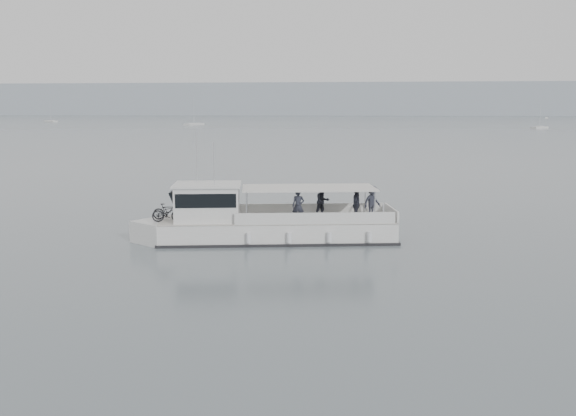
# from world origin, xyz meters

# --- Properties ---
(ground) EXTENTS (1400.00, 1400.00, 0.00)m
(ground) POSITION_xyz_m (0.00, 0.00, 0.00)
(ground) COLOR #555F64
(ground) RESTS_ON ground
(headland) EXTENTS (1400.00, 90.00, 28.00)m
(headland) POSITION_xyz_m (0.00, 560.00, 14.00)
(headland) COLOR #939EA8
(headland) RESTS_ON ground
(tour_boat) EXTENTS (12.86, 4.95, 5.35)m
(tour_boat) POSITION_xyz_m (-4.44, -1.77, 0.88)
(tour_boat) COLOR silver
(tour_boat) RESTS_ON ground
(moored_fleet) EXTENTS (405.42, 315.59, 10.60)m
(moored_fleet) POSITION_xyz_m (-78.09, 222.29, 0.36)
(moored_fleet) COLOR silver
(moored_fleet) RESTS_ON ground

